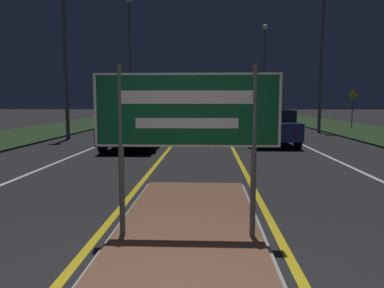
# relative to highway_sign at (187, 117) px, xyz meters

# --- Properties ---
(median_island) EXTENTS (2.05, 6.32, 0.10)m
(median_island) POSITION_rel_highway_sign_xyz_m (0.00, 0.00, -1.57)
(median_island) COLOR #999993
(median_island) RESTS_ON ground_plane
(verge_left) EXTENTS (5.00, 100.00, 0.08)m
(verge_left) POSITION_rel_highway_sign_xyz_m (-9.50, 18.14, -1.57)
(verge_left) COLOR #23381E
(verge_left) RESTS_ON ground_plane
(verge_right) EXTENTS (5.00, 100.00, 0.08)m
(verge_right) POSITION_rel_highway_sign_xyz_m (9.50, 18.14, -1.57)
(verge_right) COLOR #23381E
(verge_right) RESTS_ON ground_plane
(centre_line_yellow_left) EXTENTS (0.12, 70.00, 0.01)m
(centre_line_yellow_left) POSITION_rel_highway_sign_xyz_m (-1.21, 23.14, -1.61)
(centre_line_yellow_left) COLOR gold
(centre_line_yellow_left) RESTS_ON ground_plane
(centre_line_yellow_right) EXTENTS (0.12, 70.00, 0.01)m
(centre_line_yellow_right) POSITION_rel_highway_sign_xyz_m (1.21, 23.14, -1.61)
(centre_line_yellow_right) COLOR gold
(centre_line_yellow_right) RESTS_ON ground_plane
(lane_line_white_left) EXTENTS (0.12, 70.00, 0.01)m
(lane_line_white_left) POSITION_rel_highway_sign_xyz_m (-4.20, 23.14, -1.61)
(lane_line_white_left) COLOR silver
(lane_line_white_left) RESTS_ON ground_plane
(lane_line_white_right) EXTENTS (0.12, 70.00, 0.01)m
(lane_line_white_right) POSITION_rel_highway_sign_xyz_m (4.20, 23.14, -1.61)
(lane_line_white_right) COLOR silver
(lane_line_white_right) RESTS_ON ground_plane
(edge_line_white_left) EXTENTS (0.10, 70.00, 0.01)m
(edge_line_white_left) POSITION_rel_highway_sign_xyz_m (-7.20, 23.14, -1.61)
(edge_line_white_left) COLOR silver
(edge_line_white_left) RESTS_ON ground_plane
(edge_line_white_right) EXTENTS (0.10, 70.00, 0.01)m
(edge_line_white_right) POSITION_rel_highway_sign_xyz_m (7.20, 23.14, -1.61)
(edge_line_white_right) COLOR silver
(edge_line_white_right) RESTS_ON ground_plane
(highway_sign) EXTENTS (2.31, 0.07, 2.15)m
(highway_sign) POSITION_rel_highway_sign_xyz_m (0.00, 0.00, 0.00)
(highway_sign) COLOR #56565B
(highway_sign) RESTS_ON median_island
(streetlight_left_far) EXTENTS (0.59, 0.59, 10.73)m
(streetlight_left_far) POSITION_rel_highway_sign_xyz_m (-6.45, 27.84, 5.56)
(streetlight_left_far) COLOR #56565B
(streetlight_left_far) RESTS_ON ground_plane
(streetlight_right_near) EXTENTS (0.48, 0.48, 8.81)m
(streetlight_right_near) POSITION_rel_highway_sign_xyz_m (6.60, 17.00, 3.86)
(streetlight_right_near) COLOR #56565B
(streetlight_right_near) RESTS_ON ground_plane
(streetlight_right_far) EXTENTS (0.55, 0.55, 9.96)m
(streetlight_right_far) POSITION_rel_highway_sign_xyz_m (6.32, 36.73, 4.90)
(streetlight_right_far) COLOR #56565B
(streetlight_right_far) RESTS_ON ground_plane
(car_receding_0) EXTENTS (1.99, 4.23, 1.45)m
(car_receding_0) POSITION_rel_highway_sign_xyz_m (2.83, 11.04, -0.85)
(car_receding_0) COLOR navy
(car_receding_0) RESTS_ON ground_plane
(car_receding_1) EXTENTS (2.01, 4.56, 1.36)m
(car_receding_1) POSITION_rel_highway_sign_xyz_m (2.53, 19.84, -0.87)
(car_receding_1) COLOR black
(car_receding_1) RESTS_ON ground_plane
(car_approaching_0) EXTENTS (1.97, 4.52, 1.45)m
(car_approaching_0) POSITION_rel_highway_sign_xyz_m (-2.55, 9.73, -0.86)
(car_approaching_0) COLOR navy
(car_approaching_0) RESTS_ON ground_plane
(car_approaching_1) EXTENTS (1.88, 4.27, 1.53)m
(car_approaching_1) POSITION_rel_highway_sign_xyz_m (-2.38, 21.83, -0.81)
(car_approaching_1) COLOR #B7B7BC
(car_approaching_1) RESTS_ON ground_plane
(car_approaching_2) EXTENTS (1.92, 4.42, 1.36)m
(car_approaching_2) POSITION_rel_highway_sign_xyz_m (-5.92, 36.64, -0.88)
(car_approaching_2) COLOR maroon
(car_approaching_2) RESTS_ON ground_plane
(warning_sign) EXTENTS (0.60, 0.06, 2.41)m
(warning_sign) POSITION_rel_highway_sign_xyz_m (9.55, 19.94, -0.08)
(warning_sign) COLOR #56565B
(warning_sign) RESTS_ON verge_right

